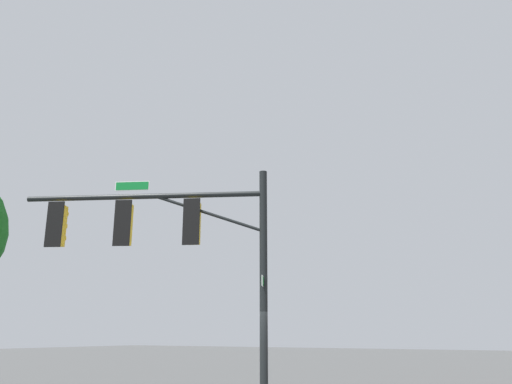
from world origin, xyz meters
name	(u,v)px	position (x,y,z in m)	size (l,w,h in m)	color
signal_pole_assembly	(165,240)	(2.36, 1.07, 4.35)	(6.08, 3.21, 6.12)	black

